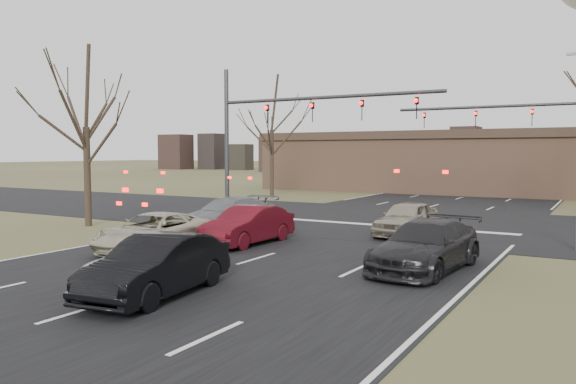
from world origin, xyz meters
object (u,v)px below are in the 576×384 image
Objects in this scene: car_grey_ahead at (228,214)px; car_charcoal_sedan at (426,246)px; mast_arm_near at (277,122)px; car_white_sedan at (143,257)px; car_black_hatch at (157,266)px; mast_arm_far at (538,126)px; building at (504,162)px; car_silver_suv at (154,232)px; car_silver_ahead at (407,219)px; car_red_ahead at (248,225)px.

car_charcoal_sedan is at bearing -13.39° from car_grey_ahead.
mast_arm_near is 6.64m from car_grey_ahead.
car_white_sedan is at bearing -136.25° from car_charcoal_sedan.
mast_arm_near is 2.37× the size of car_grey_ahead.
car_black_hatch is 0.89× the size of car_charcoal_sedan.
mast_arm_near is 2.69× the size of car_black_hatch.
car_white_sedan is (-7.33, -23.95, -4.40)m from mast_arm_far.
mast_arm_near and mast_arm_far have the same top height.
car_grey_ahead is at bearing -126.11° from mast_arm_far.
car_white_sedan is at bearing -107.01° from mast_arm_far.
car_grey_ahead is at bearing -102.71° from building.
building is 11.64× the size of car_white_sedan.
car_silver_suv is at bearing -74.25° from car_grey_ahead.
car_silver_suv is 6.44m from car_black_hatch.
building reaches higher than car_silver_ahead.
mast_arm_near is at bearing 114.75° from car_red_ahead.
mast_arm_near reaches higher than car_white_sedan.
car_charcoal_sedan is (6.41, 5.05, 0.12)m from car_white_sedan.
car_black_hatch is (1.65, -1.18, 0.12)m from car_white_sedan.
building is at bearing 73.87° from mast_arm_near.
car_white_sedan is (2.85, -3.44, -0.05)m from car_silver_suv.
mast_arm_far is at bearing 59.60° from car_silver_suv.
car_red_ahead is at bearing -66.70° from mast_arm_near.
car_red_ahead is (-8.13, -17.62, -4.29)m from mast_arm_far.
building reaches higher than car_black_hatch.
car_white_sedan is 12.02m from car_silver_ahead.
car_grey_ahead reaches higher than car_red_ahead.
car_charcoal_sedan is at bearing -8.62° from car_red_ahead.
car_charcoal_sedan is 0.99× the size of car_grey_ahead.
car_charcoal_sedan is 1.19× the size of car_silver_ahead.
building reaches higher than car_charcoal_sedan.
building is at bearing 84.56° from car_red_ahead.
mast_arm_near is 14.43m from car_charcoal_sedan.
car_charcoal_sedan is at bearing 32.77° from car_white_sedan.
mast_arm_far reaches higher than car_white_sedan.
car_charcoal_sedan is 10.76m from car_grey_ahead.
car_charcoal_sedan is (4.76, 6.23, -0.01)m from car_black_hatch.
car_silver_ahead is at bearing -105.92° from mast_arm_far.
building is at bearing 101.03° from car_charcoal_sedan.
car_grey_ahead is at bearing 109.91° from car_black_hatch.
car_white_sedan is 8.16m from car_charcoal_sedan.
mast_arm_far reaches higher than building.
mast_arm_far is 13.72m from car_silver_ahead.
car_grey_ahead is at bearing 106.62° from car_white_sedan.
car_silver_ahead reaches higher than car_red_ahead.
mast_arm_far reaches higher than car_red_ahead.
car_charcoal_sedan is at bearing -40.31° from mast_arm_near.
car_white_sedan is at bearing -94.62° from building.
car_red_ahead is (-7.21, 1.28, -0.01)m from car_charcoal_sedan.
mast_arm_far is 19.07m from car_grey_ahead.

